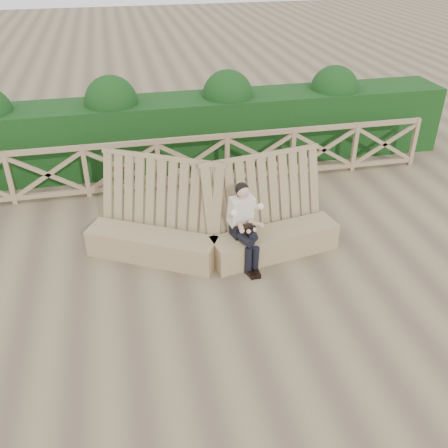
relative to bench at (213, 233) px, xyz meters
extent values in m
plane|color=brown|center=(0.08, -0.97, -0.40)|extent=(60.00, 60.00, 0.00)
cube|color=#876F4D|center=(-1.01, 0.09, -0.17)|extent=(2.11, 1.48, 0.46)
cube|color=#876F4D|center=(-0.88, 0.33, 0.40)|extent=(2.09, 1.43, 1.58)
cube|color=#876F4D|center=(0.98, -0.24, -0.17)|extent=(2.20, 0.86, 0.46)
cube|color=#876F4D|center=(0.94, 0.02, 0.40)|extent=(2.19, 0.81, 1.58)
cube|color=black|center=(0.42, -0.24, 0.16)|extent=(0.39, 0.32, 0.21)
cube|color=beige|center=(0.41, -0.20, 0.49)|extent=(0.43, 0.35, 0.50)
sphere|color=tan|center=(0.42, -0.24, 0.85)|extent=(0.24, 0.24, 0.20)
sphere|color=black|center=(0.41, -0.21, 0.87)|extent=(0.26, 0.26, 0.22)
cylinder|color=black|center=(0.38, -0.46, 0.14)|extent=(0.24, 0.46, 0.14)
cylinder|color=black|center=(0.53, -0.40, 0.21)|extent=(0.24, 0.46, 0.16)
cylinder|color=black|center=(0.42, -0.66, -0.17)|extent=(0.14, 0.14, 0.46)
cylinder|color=black|center=(0.54, -0.66, -0.17)|extent=(0.14, 0.14, 0.46)
cube|color=black|center=(0.44, -0.75, -0.36)|extent=(0.14, 0.24, 0.08)
cube|color=black|center=(0.54, -0.74, -0.36)|extent=(0.14, 0.24, 0.08)
cube|color=black|center=(0.48, -0.41, 0.26)|extent=(0.23, 0.16, 0.14)
cube|color=black|center=(0.50, -0.56, 0.32)|extent=(0.08, 0.10, 0.11)
cube|color=#907254|center=(0.08, 2.53, 0.65)|extent=(10.10, 0.07, 0.10)
cube|color=#907254|center=(0.08, 2.53, -0.28)|extent=(10.10, 0.07, 0.10)
cube|color=black|center=(0.08, 3.73, 0.35)|extent=(12.00, 1.20, 1.50)
camera|label=1|loc=(-1.32, -6.78, 4.38)|focal=40.00mm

